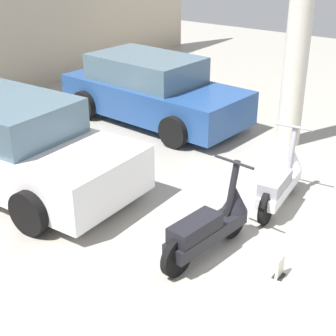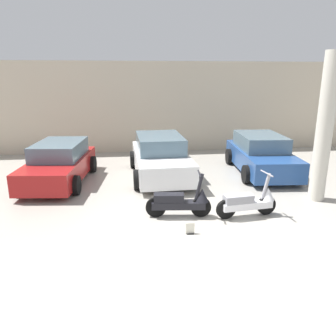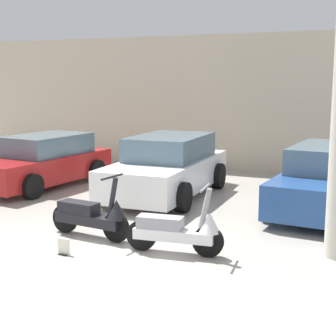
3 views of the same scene
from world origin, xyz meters
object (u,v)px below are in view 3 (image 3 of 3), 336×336
Objects in this scene: scooter_front_right at (178,230)px; car_rear_center at (167,167)px; placard_near_left_scooter at (64,247)px; car_rear_right at (329,180)px; car_rear_left at (43,162)px; scooter_front_left at (93,215)px.

car_rear_center is (-1.84, 3.71, 0.28)m from scooter_front_right.
car_rear_right is at bearing 52.78° from placard_near_left_scooter.
car_rear_right reaches higher than car_rear_left.
scooter_front_right is 6.04× the size of placard_near_left_scooter.
scooter_front_left is at bearing 167.10° from scooter_front_right.
placard_near_left_scooter is at bearing 0.96° from car_rear_center.
car_rear_left is at bearing 143.33° from scooter_front_left.
car_rear_center is at bearing 92.80° from placard_near_left_scooter.
scooter_front_right is 0.38× the size of car_rear_center.
placard_near_left_scooter is (-3.41, -4.49, -0.53)m from car_rear_right.
car_rear_center is at bearing -85.31° from car_rear_right.
scooter_front_left is 0.39× the size of car_rear_center.
car_rear_right is (1.79, 3.74, 0.25)m from scooter_front_right.
scooter_front_left is 4.78m from car_rear_left.
scooter_front_left is 0.97m from placard_near_left_scooter.
car_rear_center is at bearing 98.87° from scooter_front_left.
car_rear_right is at bearing 88.66° from car_rear_center.
placard_near_left_scooter is (0.22, -4.46, -0.55)m from car_rear_center.
car_rear_left reaches higher than scooter_front_left.
scooter_front_right is 4.16m from car_rear_right.
car_rear_right is at bearing 98.59° from car_rear_left.
car_rear_left is 3.35m from car_rear_center.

